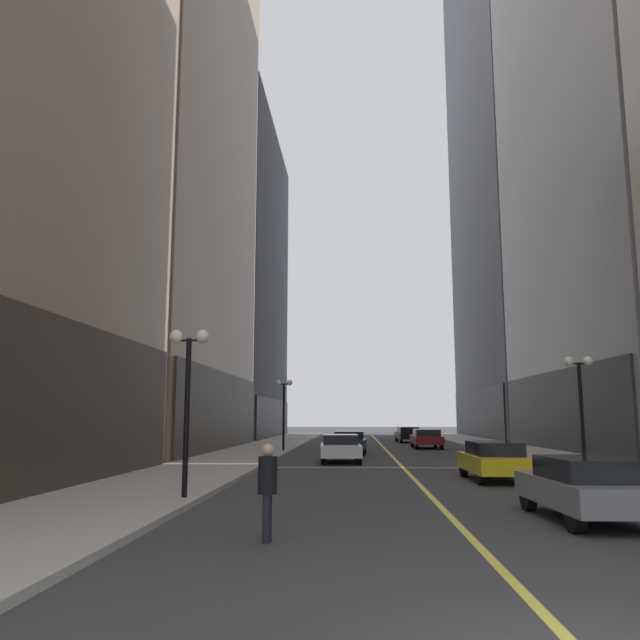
{
  "coord_description": "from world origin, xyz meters",
  "views": [
    {
      "loc": [
        -2.08,
        -5.81,
        2.16
      ],
      "look_at": [
        -3.61,
        22.54,
        6.55
      ],
      "focal_mm": 35.26,
      "sensor_mm": 36.0,
      "label": 1
    }
  ],
  "objects": [
    {
      "name": "car_white",
      "position": [
        -2.76,
        25.01,
        0.72
      ],
      "size": [
        2.07,
        4.31,
        1.32
      ],
      "color": "silver",
      "rests_on": "ground"
    },
    {
      "name": "ground_plane",
      "position": [
        0.0,
        35.0,
        0.0
      ],
      "size": [
        200.0,
        200.0,
        0.0
      ],
      "primitive_type": "plane",
      "color": "#38383A"
    },
    {
      "name": "building_left_mid",
      "position": [
        -15.81,
        34.5,
        29.31
      ],
      "size": [
        10.81,
        24.0,
        58.81
      ],
      "color": "gray",
      "rests_on": "ground"
    },
    {
      "name": "pedestrian_in_black_coat",
      "position": [
        -3.62,
        5.5,
        0.99
      ],
      "size": [
        0.36,
        0.36,
        1.69
      ],
      "color": "black",
      "rests_on": "ground"
    },
    {
      "name": "car_yellow",
      "position": [
        2.68,
        16.48,
        0.72
      ],
      "size": [
        1.8,
        4.24,
        1.32
      ],
      "color": "yellow",
      "rests_on": "ground"
    },
    {
      "name": "street_lamp_left_far",
      "position": [
        -6.4,
        32.82,
        3.26
      ],
      "size": [
        1.06,
        0.36,
        4.43
      ],
      "color": "black",
      "rests_on": "ground"
    },
    {
      "name": "lane_centre_stripe",
      "position": [
        0.0,
        35.0,
        0.0
      ],
      "size": [
        0.16,
        70.0,
        0.01
      ],
      "primitive_type": "cube",
      "color": "#E5D64C",
      "rests_on": "ground"
    },
    {
      "name": "car_maroon",
      "position": [
        2.91,
        38.89,
        0.72
      ],
      "size": [
        1.89,
        4.57,
        1.32
      ],
      "color": "maroon",
      "rests_on": "ground"
    },
    {
      "name": "street_lamp_right_mid",
      "position": [
        6.4,
        18.35,
        3.26
      ],
      "size": [
        1.06,
        0.36,
        4.43
      ],
      "color": "black",
      "rests_on": "ground"
    },
    {
      "name": "street_lamp_left_near",
      "position": [
        -6.4,
        10.35,
        3.26
      ],
      "size": [
        1.06,
        0.36,
        4.43
      ],
      "color": "black",
      "rests_on": "ground"
    },
    {
      "name": "sidewalk_left",
      "position": [
        -8.25,
        35.0,
        0.07
      ],
      "size": [
        4.5,
        78.0,
        0.15
      ],
      "primitive_type": "cube",
      "color": "#ADA8A0",
      "rests_on": "ground"
    },
    {
      "name": "sidewalk_right",
      "position": [
        8.25,
        35.0,
        0.07
      ],
      "size": [
        4.5,
        78.0,
        0.15
      ],
      "primitive_type": "cube",
      "color": "#ADA8A0",
      "rests_on": "ground"
    },
    {
      "name": "building_right_far",
      "position": [
        16.88,
        60.0,
        36.51
      ],
      "size": [
        12.94,
        26.0,
        73.18
      ],
      "color": "slate",
      "rests_on": "ground"
    },
    {
      "name": "car_grey",
      "position": [
        2.78,
        8.04,
        0.72
      ],
      "size": [
        1.95,
        4.13,
        1.32
      ],
      "color": "slate",
      "rests_on": "ground"
    },
    {
      "name": "building_left_far",
      "position": [
        -18.23,
        60.0,
        16.66
      ],
      "size": [
        15.66,
        26.0,
        33.42
      ],
      "color": "#4C515B",
      "rests_on": "ground"
    },
    {
      "name": "car_navy",
      "position": [
        -2.37,
        31.87,
        0.72
      ],
      "size": [
        2.08,
        4.25,
        1.32
      ],
      "color": "#141E4C",
      "rests_on": "ground"
    },
    {
      "name": "car_black",
      "position": [
        2.49,
        49.2,
        0.72
      ],
      "size": [
        2.02,
        4.69,
        1.32
      ],
      "color": "black",
      "rests_on": "ground"
    },
    {
      "name": "building_right_mid",
      "position": [
        15.9,
        34.5,
        26.56
      ],
      "size": [
        10.99,
        24.0,
        53.32
      ],
      "color": "gray",
      "rests_on": "ground"
    }
  ]
}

